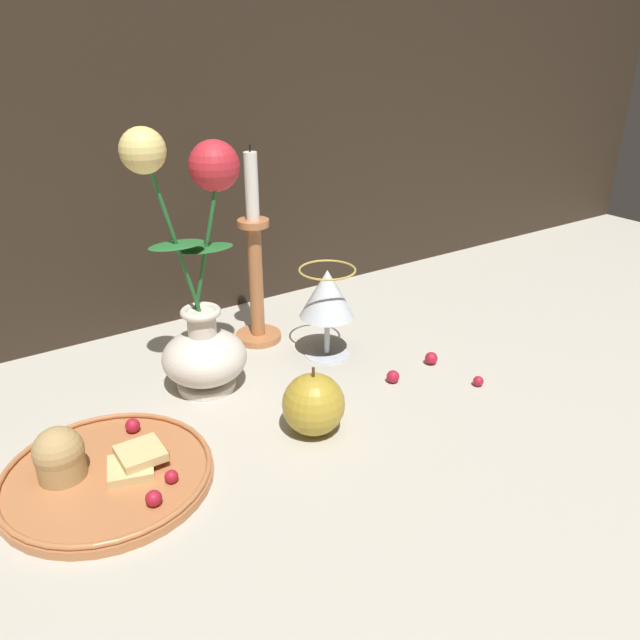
# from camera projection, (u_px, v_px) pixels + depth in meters

# --- Properties ---
(ground_plane) EXTENTS (2.40, 2.40, 0.00)m
(ground_plane) POSITION_uv_depth(u_px,v_px,m) (274.00, 396.00, 0.83)
(ground_plane) COLOR #B7B2A3
(ground_plane) RESTS_ON ground
(vase) EXTENTS (0.15, 0.11, 0.35)m
(vase) POSITION_uv_depth(u_px,v_px,m) (201.00, 306.00, 0.81)
(vase) COLOR silver
(vase) RESTS_ON ground_plane
(plate_with_pastries) EXTENTS (0.23, 0.23, 0.07)m
(plate_with_pastries) POSITION_uv_depth(u_px,v_px,m) (100.00, 470.00, 0.67)
(plate_with_pastries) COLOR #B77042
(plate_with_pastries) RESTS_ON ground_plane
(wine_glass) EXTENTS (0.08, 0.08, 0.14)m
(wine_glass) POSITION_uv_depth(u_px,v_px,m) (327.00, 296.00, 0.90)
(wine_glass) COLOR silver
(wine_glass) RESTS_ON ground_plane
(candlestick) EXTENTS (0.07, 0.07, 0.30)m
(candlestick) POSITION_uv_depth(u_px,v_px,m) (256.00, 274.00, 0.94)
(candlestick) COLOR #B77042
(candlestick) RESTS_ON ground_plane
(apple_beside_vase) EXTENTS (0.08, 0.08, 0.09)m
(apple_beside_vase) POSITION_uv_depth(u_px,v_px,m) (312.00, 405.00, 0.74)
(apple_beside_vase) COLOR #B2932D
(apple_beside_vase) RESTS_ON ground_plane
(berry_near_plate) EXTENTS (0.02, 0.02, 0.02)m
(berry_near_plate) POSITION_uv_depth(u_px,v_px,m) (431.00, 358.00, 0.91)
(berry_near_plate) COLOR #AD192D
(berry_near_plate) RESTS_ON ground_plane
(berry_front_center) EXTENTS (0.02, 0.02, 0.02)m
(berry_front_center) POSITION_uv_depth(u_px,v_px,m) (393.00, 377.00, 0.86)
(berry_front_center) COLOR #AD192D
(berry_front_center) RESTS_ON ground_plane
(berry_by_glass_stem) EXTENTS (0.01, 0.01, 0.01)m
(berry_by_glass_stem) POSITION_uv_depth(u_px,v_px,m) (478.00, 381.00, 0.85)
(berry_by_glass_stem) COLOR #AD192D
(berry_by_glass_stem) RESTS_ON ground_plane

